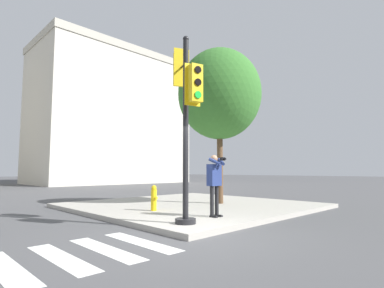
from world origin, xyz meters
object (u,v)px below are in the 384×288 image
Objects in this scene: traffic_signal_pole at (186,107)px; fire_hydrant at (154,198)px; person_photographer at (215,179)px; street_tree at (219,94)px.

fire_hydrant is at bearing 70.70° from traffic_signal_pole.
person_photographer is at bearing 9.46° from traffic_signal_pole.
person_photographer is at bearing -142.27° from street_tree.
person_photographer is 2.12× the size of fire_hydrant.
street_tree is at bearing 37.73° from person_photographer.
fire_hydrant is at bearing 178.51° from street_tree.
person_photographer is 0.28× the size of street_tree.
traffic_signal_pole is 0.76× the size of street_tree.
person_photographer is 2.32m from fire_hydrant.
person_photographer is (1.29, 0.21, -1.83)m from traffic_signal_pole.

